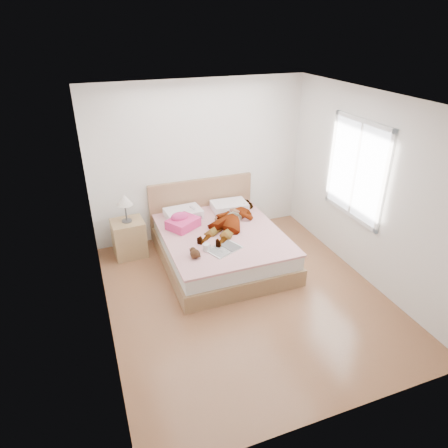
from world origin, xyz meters
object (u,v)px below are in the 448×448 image
(woman, at_px, (231,218))
(magazine, at_px, (224,249))
(phone, at_px, (193,208))
(bed, at_px, (220,243))
(coffee_mug, at_px, (206,247))
(towel, at_px, (182,222))
(nightstand, at_px, (129,235))
(plush_toy, at_px, (195,253))

(woman, height_order, magazine, woman)
(woman, distance_m, phone, 0.65)
(bed, height_order, coffee_mug, bed)
(woman, height_order, bed, bed)
(magazine, bearing_deg, phone, 96.99)
(towel, relative_size, nightstand, 0.54)
(magazine, xyz_separation_m, plush_toy, (-0.45, -0.04, 0.05))
(plush_toy, bearing_deg, bed, 46.50)
(woman, relative_size, coffee_mug, 11.01)
(towel, height_order, nightstand, nightstand)
(phone, height_order, plush_toy, phone)
(bed, distance_m, magazine, 0.63)
(woman, bearing_deg, phone, -174.24)
(magazine, distance_m, coffee_mug, 0.26)
(magazine, distance_m, plush_toy, 0.45)
(woman, bearing_deg, magazine, -73.39)
(towel, distance_m, coffee_mug, 0.80)
(phone, distance_m, nightstand, 1.10)
(phone, distance_m, bed, 0.73)
(towel, relative_size, magazine, 1.05)
(phone, distance_m, coffee_mug, 1.05)
(magazine, relative_size, plush_toy, 2.53)
(phone, relative_size, magazine, 0.18)
(towel, xyz_separation_m, plush_toy, (-0.07, -0.90, -0.03))
(plush_toy, bearing_deg, coffee_mug, 28.10)
(bed, distance_m, plush_toy, 0.90)
(towel, bearing_deg, phone, 45.06)
(bed, height_order, plush_toy, bed)
(towel, xyz_separation_m, nightstand, (-0.79, 0.33, -0.26))
(phone, xyz_separation_m, magazine, (0.13, -1.09, -0.18))
(coffee_mug, xyz_separation_m, nightstand, (-0.92, 1.12, -0.22))
(phone, xyz_separation_m, nightstand, (-1.03, 0.08, -0.35))
(bed, distance_m, towel, 0.67)
(woman, relative_size, magazine, 2.90)
(phone, height_order, nightstand, nightstand)
(woman, bearing_deg, plush_toy, -93.31)
(woman, height_order, phone, woman)
(phone, relative_size, plush_toy, 0.46)
(bed, bearing_deg, nightstand, 155.00)
(coffee_mug, relative_size, nightstand, 0.14)
(magazine, relative_size, nightstand, 0.52)
(woman, height_order, coffee_mug, woman)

